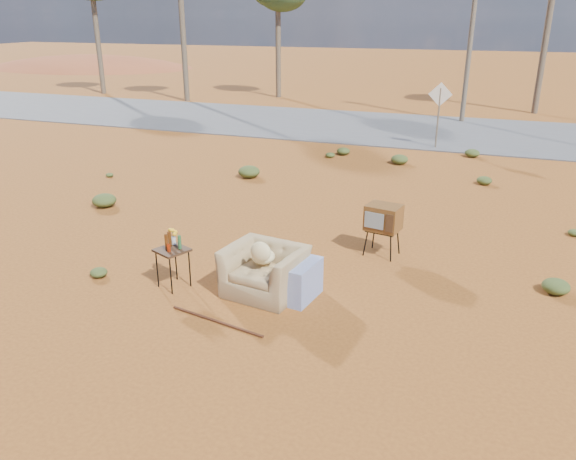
% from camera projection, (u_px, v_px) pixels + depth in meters
% --- Properties ---
extents(ground, '(140.00, 140.00, 0.00)m').
position_uv_depth(ground, '(258.00, 298.00, 9.02)').
color(ground, brown).
rests_on(ground, ground).
extents(highway, '(140.00, 7.00, 0.04)m').
position_uv_depth(highway, '(405.00, 129.00, 22.18)').
color(highway, '#565659').
rests_on(highway, ground).
extents(dirt_mound, '(26.00, 18.00, 2.00)m').
position_uv_depth(dirt_mound, '(90.00, 67.00, 48.37)').
color(dirt_mound, '#974824').
rests_on(dirt_mound, ground).
extents(armchair, '(1.53, 0.95, 1.05)m').
position_uv_depth(armchair, '(271.00, 266.00, 8.98)').
color(armchair, '#997E53').
rests_on(armchair, ground).
extents(tv_unit, '(0.69, 0.60, 0.98)m').
position_uv_depth(tv_unit, '(383.00, 218.00, 10.38)').
color(tv_unit, black).
rests_on(tv_unit, ground).
extents(side_table, '(0.62, 0.62, 0.96)m').
position_uv_depth(side_table, '(172.00, 247.00, 9.18)').
color(side_table, '#392414').
rests_on(side_table, ground).
extents(rusty_bar, '(1.63, 0.37, 0.04)m').
position_uv_depth(rusty_bar, '(217.00, 321.00, 8.29)').
color(rusty_bar, '#502815').
rests_on(rusty_bar, ground).
extents(road_sign, '(0.78, 0.06, 2.19)m').
position_uv_depth(road_sign, '(439.00, 104.00, 18.54)').
color(road_sign, brown).
rests_on(road_sign, ground).
extents(utility_pole_center, '(1.40, 0.20, 8.00)m').
position_uv_depth(utility_pole_center, '(473.00, 17.00, 22.25)').
color(utility_pole_center, brown).
rests_on(utility_pole_center, ground).
extents(scrub_patch, '(17.49, 8.07, 0.33)m').
position_uv_depth(scrub_patch, '(299.00, 203.00, 13.10)').
color(scrub_patch, '#3F4C21').
rests_on(scrub_patch, ground).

